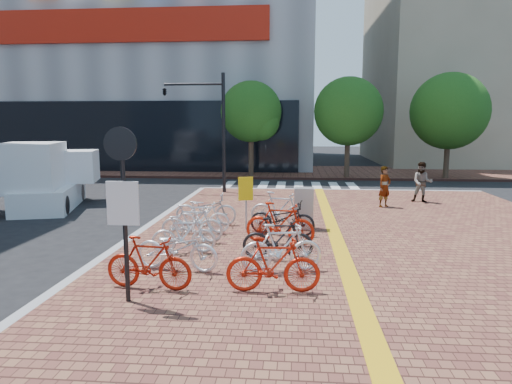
# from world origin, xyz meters

# --- Properties ---
(ground) EXTENTS (120.00, 120.00, 0.00)m
(ground) POSITION_xyz_m (0.00, 0.00, 0.00)
(ground) COLOR black
(ground) RESTS_ON ground
(sidewalk) EXTENTS (14.00, 34.00, 0.15)m
(sidewalk) POSITION_xyz_m (3.00, -5.00, 0.07)
(sidewalk) COLOR brown
(sidewalk) RESTS_ON ground
(tactile_strip) EXTENTS (0.40, 34.00, 0.01)m
(tactile_strip) POSITION_xyz_m (2.00, -5.00, 0.16)
(tactile_strip) COLOR gold
(tactile_strip) RESTS_ON sidewalk
(kerb_north) EXTENTS (14.00, 0.25, 0.15)m
(kerb_north) POSITION_xyz_m (3.00, 12.00, 0.08)
(kerb_north) COLOR gray
(kerb_north) RESTS_ON ground
(far_sidewalk) EXTENTS (70.00, 8.00, 0.15)m
(far_sidewalk) POSITION_xyz_m (0.00, 21.00, 0.07)
(far_sidewalk) COLOR brown
(far_sidewalk) RESTS_ON ground
(department_store) EXTENTS (36.00, 24.27, 28.00)m
(department_store) POSITION_xyz_m (-15.99, 31.95, 13.98)
(department_store) COLOR gray
(department_store) RESTS_ON ground
(building_beige) EXTENTS (20.00, 18.00, 18.00)m
(building_beige) POSITION_xyz_m (18.00, 32.00, 9.00)
(building_beige) COLOR gray
(building_beige) RESTS_ON ground
(crosswalk) EXTENTS (7.50, 4.00, 0.01)m
(crosswalk) POSITION_xyz_m (0.50, 14.00, 0.01)
(crosswalk) COLOR silver
(crosswalk) RESTS_ON ground
(street_trees) EXTENTS (16.20, 4.60, 6.35)m
(street_trees) POSITION_xyz_m (5.04, 17.45, 4.10)
(street_trees) COLOR #38281E
(street_trees) RESTS_ON far_sidewalk
(bike_0) EXTENTS (1.86, 0.71, 1.09)m
(bike_0) POSITION_xyz_m (-2.12, -2.62, 0.69)
(bike_0) COLOR #9D1B0B
(bike_0) RESTS_ON sidewalk
(bike_1) EXTENTS (2.03, 0.97, 1.02)m
(bike_1) POSITION_xyz_m (-1.86, -1.39, 0.66)
(bike_1) COLOR white
(bike_1) RESTS_ON sidewalk
(bike_2) EXTENTS (1.69, 0.71, 0.98)m
(bike_2) POSITION_xyz_m (-2.04, -0.05, 0.64)
(bike_2) COLOR silver
(bike_2) RESTS_ON sidewalk
(bike_3) EXTENTS (1.80, 0.59, 1.07)m
(bike_3) POSITION_xyz_m (-2.08, 1.06, 0.68)
(bike_3) COLOR silver
(bike_3) RESTS_ON sidewalk
(bike_4) EXTENTS (1.70, 0.62, 1.00)m
(bike_4) POSITION_xyz_m (-2.00, 2.09, 0.65)
(bike_4) COLOR white
(bike_4) RESTS_ON sidewalk
(bike_5) EXTENTS (2.02, 0.77, 1.05)m
(bike_5) POSITION_xyz_m (-2.12, 3.30, 0.67)
(bike_5) COLOR silver
(bike_5) RESTS_ON sidewalk
(bike_6) EXTENTS (1.88, 0.61, 1.12)m
(bike_6) POSITION_xyz_m (0.37, -2.58, 0.71)
(bike_6) COLOR #B11E0C
(bike_6) RESTS_ON sidewalk
(bike_7) EXTENTS (1.90, 0.85, 1.10)m
(bike_7) POSITION_xyz_m (0.49, -1.30, 0.70)
(bike_7) COLOR white
(bike_7) RESTS_ON sidewalk
(bike_8) EXTENTS (1.74, 0.51, 1.04)m
(bike_8) POSITION_xyz_m (0.38, -0.36, 0.67)
(bike_8) COLOR black
(bike_8) RESTS_ON sidewalk
(bike_9) EXTENTS (2.01, 0.93, 1.17)m
(bike_9) POSITION_xyz_m (0.38, 1.08, 0.73)
(bike_9) COLOR red
(bike_9) RESTS_ON sidewalk
(bike_10) EXTENTS (2.07, 1.05, 1.04)m
(bike_10) POSITION_xyz_m (0.42, 2.15, 0.67)
(bike_10) COLOR black
(bike_10) RESTS_ON sidewalk
(bike_11) EXTENTS (1.97, 0.90, 1.14)m
(bike_11) POSITION_xyz_m (0.29, 3.22, 0.72)
(bike_11) COLOR silver
(bike_11) RESTS_ON sidewalk
(pedestrian_a) EXTENTS (0.71, 0.66, 1.63)m
(pedestrian_a) POSITION_xyz_m (4.35, 7.14, 0.97)
(pedestrian_a) COLOR gray
(pedestrian_a) RESTS_ON sidewalk
(pedestrian_b) EXTENTS (0.97, 0.84, 1.71)m
(pedestrian_b) POSITION_xyz_m (6.14, 8.40, 1.00)
(pedestrian_b) COLOR #4A505E
(pedestrian_b) RESTS_ON sidewalk
(utility_box) EXTENTS (0.62, 0.46, 1.30)m
(utility_box) POSITION_xyz_m (1.08, 3.04, 0.80)
(utility_box) COLOR #A7A7AB
(utility_box) RESTS_ON sidewalk
(yellow_sign) EXTENTS (0.45, 0.16, 1.68)m
(yellow_sign) POSITION_xyz_m (-0.72, 2.63, 1.31)
(yellow_sign) COLOR #B7B7BC
(yellow_sign) RESTS_ON sidewalk
(notice_sign) EXTENTS (0.60, 0.13, 3.25)m
(notice_sign) POSITION_xyz_m (-2.31, -3.31, 2.20)
(notice_sign) COLOR black
(notice_sign) RESTS_ON sidewalk
(traffic_light_pole) EXTENTS (3.05, 1.17, 5.68)m
(traffic_light_pole) POSITION_xyz_m (-3.96, 10.58, 4.07)
(traffic_light_pole) COLOR black
(traffic_light_pole) RESTS_ON sidewalk
(box_truck) EXTENTS (3.24, 5.06, 2.71)m
(box_truck) POSITION_xyz_m (-9.26, 6.51, 1.28)
(box_truck) COLOR white
(box_truck) RESTS_ON ground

